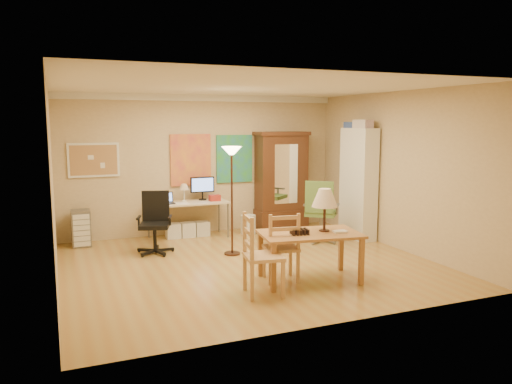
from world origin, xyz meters
name	(u,v)px	position (x,y,z in m)	size (l,w,h in m)	color
floor	(249,264)	(0.00, 0.00, 0.00)	(5.50, 5.50, 0.00)	#A3763A
crown_molding	(202,98)	(0.00, 2.46, 2.64)	(5.50, 0.08, 0.12)	white
corkboard	(94,160)	(-2.05, 2.47, 1.50)	(0.90, 0.04, 0.62)	#A57A4D
art_panel_left	(191,160)	(-0.25, 2.47, 1.45)	(0.80, 0.04, 1.00)	gold
art_panel_right	(234,159)	(0.65, 2.47, 1.45)	(0.75, 0.04, 0.95)	teal
dining_table	(315,223)	(0.57, -1.05, 0.81)	(1.46, 1.00, 1.27)	#9B6333
ladder_chair_back	(281,249)	(0.12, -0.93, 0.45)	(0.51, 0.50, 0.97)	tan
ladder_chair_left	(261,257)	(-0.35, -1.33, 0.49)	(0.53, 0.55, 1.04)	tan
torchiere_lamp	(232,168)	(-0.04, 0.65, 1.44)	(0.33, 0.33, 1.79)	#3B2017
computer_desk	(189,216)	(-0.38, 2.15, 0.42)	(1.50, 0.66, 1.13)	beige
office_chair_black	(155,237)	(-1.21, 1.22, 0.28)	(0.63, 0.63, 1.03)	black
office_chair_green	(321,225)	(1.75, 0.87, 0.31)	(0.73, 0.73, 1.14)	slate
drawer_cart	(81,228)	(-2.33, 2.19, 0.32)	(0.32, 0.39, 0.64)	slate
armoire	(281,187)	(1.58, 2.24, 0.87)	(1.08, 0.51, 1.99)	#3B1F10
bookshelf	(358,184)	(2.55, 0.89, 1.03)	(0.31, 0.83, 2.07)	white
wastebin	(248,224)	(0.76, 1.99, 0.19)	(0.30, 0.30, 0.37)	silver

